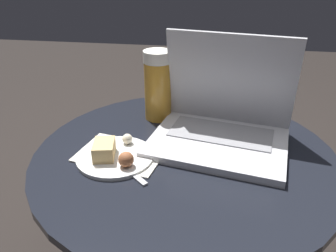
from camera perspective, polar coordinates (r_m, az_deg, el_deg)
table at (r=0.85m, az=2.75°, el=-10.50°), size 0.71×0.71×0.48m
napkin at (r=0.78m, az=-8.17°, el=-4.79°), size 0.22×0.17×0.00m
laptop at (r=0.82m, az=9.34°, el=0.85°), size 0.36×0.30×0.26m
beer_glass at (r=0.91m, az=-1.79°, el=7.07°), size 0.08×0.08×0.19m
snack_plate at (r=0.76m, az=-9.37°, el=-4.92°), size 0.18×0.18×0.04m
fork at (r=0.75m, az=-8.63°, el=-6.22°), size 0.15×0.14×0.01m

